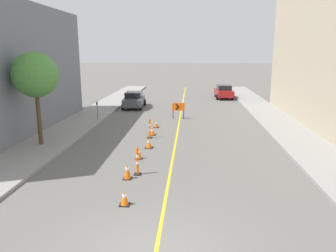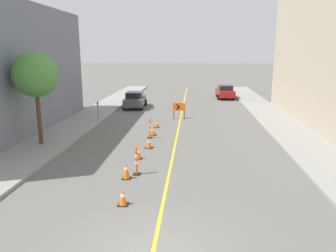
{
  "view_description": "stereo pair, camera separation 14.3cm",
  "coord_description": "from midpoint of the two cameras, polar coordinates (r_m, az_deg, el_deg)",
  "views": [
    {
      "loc": [
        0.91,
        -7.94,
        5.45
      ],
      "look_at": [
        -0.47,
        11.5,
        1.0
      ],
      "focal_mm": 35.0,
      "sensor_mm": 36.0,
      "label": 1
    },
    {
      "loc": [
        1.05,
        -7.93,
        5.45
      ],
      "look_at": [
        -0.47,
        11.5,
        1.0
      ],
      "focal_mm": 35.0,
      "sensor_mm": 36.0,
      "label": 2
    }
  ],
  "objects": [
    {
      "name": "lane_stripe",
      "position": [
        29.94,
        2.54,
        2.37
      ],
      "size": [
        0.12,
        42.97,
        0.01
      ],
      "color": "gold",
      "rests_on": "ground_plane"
    },
    {
      "name": "sidewalk_left",
      "position": [
        31.14,
        -11.72,
        2.65
      ],
      "size": [
        3.06,
        42.97,
        0.15
      ],
      "color": "gray",
      "rests_on": "ground_plane"
    },
    {
      "name": "sidewalk_right",
      "position": [
        30.65,
        17.03,
        2.19
      ],
      "size": [
        3.06,
        42.97,
        0.15
      ],
      "color": "gray",
      "rests_on": "ground_plane"
    },
    {
      "name": "traffic_cone_nearest",
      "position": [
        12.23,
        -7.53,
        -12.29
      ],
      "size": [
        0.38,
        0.38,
        0.56
      ],
      "color": "black",
      "rests_on": "ground_plane"
    },
    {
      "name": "traffic_cone_second",
      "position": [
        14.52,
        -6.98,
        -7.76
      ],
      "size": [
        0.38,
        0.38,
        0.73
      ],
      "color": "black",
      "rests_on": "ground_plane"
    },
    {
      "name": "traffic_cone_third",
      "position": [
        17.07,
        -4.91,
        -4.75
      ],
      "size": [
        0.34,
        0.34,
        0.61
      ],
      "color": "black",
      "rests_on": "ground_plane"
    },
    {
      "name": "traffic_cone_fourth",
      "position": [
        18.93,
        -3.17,
        -3.02
      ],
      "size": [
        0.44,
        0.44,
        0.57
      ],
      "color": "black",
      "rests_on": "ground_plane"
    },
    {
      "name": "traffic_cone_fifth",
      "position": [
        21.8,
        -2.49,
        -0.96
      ],
      "size": [
        0.42,
        0.42,
        0.5
      ],
      "color": "black",
      "rests_on": "ground_plane"
    },
    {
      "name": "traffic_cone_farthest",
      "position": [
        23.99,
        -1.84,
        0.36
      ],
      "size": [
        0.37,
        0.37,
        0.53
      ],
      "color": "black",
      "rests_on": "ground_plane"
    },
    {
      "name": "delineator_post_front",
      "position": [
        14.88,
        -5.21,
        -6.37
      ],
      "size": [
        0.33,
        0.33,
        1.29
      ],
      "color": "black",
      "rests_on": "ground_plane"
    },
    {
      "name": "delineator_post_rear",
      "position": [
        21.04,
        -3.0,
        -0.63
      ],
      "size": [
        0.33,
        0.33,
        1.26
      ],
      "color": "black",
      "rests_on": "ground_plane"
    },
    {
      "name": "arrow_barricade_primary",
      "position": [
        27.01,
        2.09,
        3.23
      ],
      "size": [
        1.03,
        0.1,
        1.32
      ],
      "rotation": [
        0.0,
        0.0,
        -0.02
      ],
      "color": "#EF560C",
      "rests_on": "ground_plane"
    },
    {
      "name": "parked_car_curb_near",
      "position": [
        32.6,
        -5.64,
        4.6
      ],
      "size": [
        2.02,
        4.39,
        1.59
      ],
      "rotation": [
        0.0,
        0.0,
        0.05
      ],
      "color": "#474C51",
      "rests_on": "ground_plane"
    },
    {
      "name": "parked_car_curb_mid",
      "position": [
        39.53,
        10.01,
        5.91
      ],
      "size": [
        2.02,
        4.39,
        1.59
      ],
      "rotation": [
        0.0,
        0.0,
        0.05
      ],
      "color": "maroon",
      "rests_on": "ground_plane"
    },
    {
      "name": "parking_meter_near_curb",
      "position": [
        26.48,
        -11.98,
        3.29
      ],
      "size": [
        0.12,
        0.11,
        1.46
      ],
      "color": "#4C4C51",
      "rests_on": "sidewalk_left"
    },
    {
      "name": "street_tree_left_near",
      "position": [
        19.98,
        -21.9,
        8.23
      ],
      "size": [
        2.54,
        2.54,
        5.3
      ],
      "color": "#4C3823",
      "rests_on": "sidewalk_left"
    }
  ]
}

